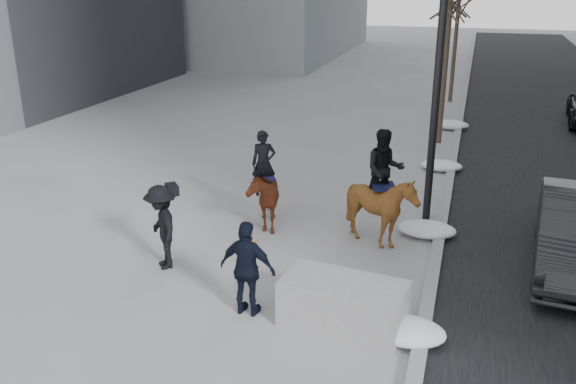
% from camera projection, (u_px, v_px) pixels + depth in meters
% --- Properties ---
extents(ground, '(120.00, 120.00, 0.00)m').
position_uv_depth(ground, '(270.00, 285.00, 11.83)').
color(ground, gray).
rests_on(ground, ground).
extents(curb, '(0.25, 90.00, 0.12)m').
position_uv_depth(curb, '(454.00, 155.00, 19.97)').
color(curb, gray).
rests_on(curb, ground).
extents(planter, '(2.19, 1.30, 0.83)m').
position_uv_depth(planter, '(343.00, 303.00, 10.35)').
color(planter, '#97979A').
rests_on(planter, ground).
extents(tree_near, '(1.20, 1.20, 5.66)m').
position_uv_depth(tree_near, '(445.00, 62.00, 20.65)').
color(tree_near, '#32241D').
rests_on(tree_near, ground).
extents(tree_far, '(1.20, 1.20, 5.02)m').
position_uv_depth(tree_far, '(455.00, 47.00, 27.58)').
color(tree_far, '#362A20').
rests_on(tree_far, ground).
extents(mounted_left, '(1.41, 1.93, 2.27)m').
position_uv_depth(mounted_left, '(262.00, 191.00, 14.35)').
color(mounted_left, '#511D10').
rests_on(mounted_left, ground).
extents(mounted_right, '(1.78, 1.89, 2.60)m').
position_uv_depth(mounted_right, '(382.00, 200.00, 13.22)').
color(mounted_right, '#532910').
rests_on(mounted_right, ground).
extents(feeder, '(1.06, 0.90, 1.75)m').
position_uv_depth(feeder, '(248.00, 269.00, 10.55)').
color(feeder, black).
rests_on(feeder, ground).
extents(camera_crew, '(1.23, 1.29, 1.75)m').
position_uv_depth(camera_crew, '(162.00, 227.00, 12.26)').
color(camera_crew, black).
rests_on(camera_crew, ground).
extents(lamppost, '(0.25, 0.85, 9.09)m').
position_uv_depth(lamppost, '(444.00, 7.00, 13.30)').
color(lamppost, black).
rests_on(lamppost, ground).
extents(snow_piles, '(1.39, 15.76, 0.35)m').
position_uv_depth(snow_piles, '(435.00, 192.00, 16.30)').
color(snow_piles, silver).
rests_on(snow_piles, ground).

